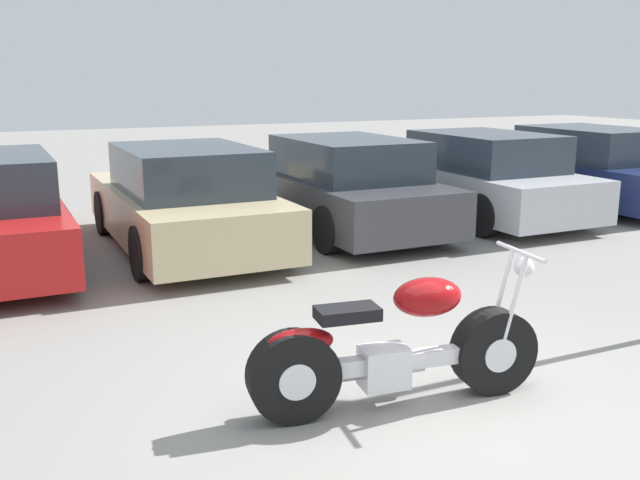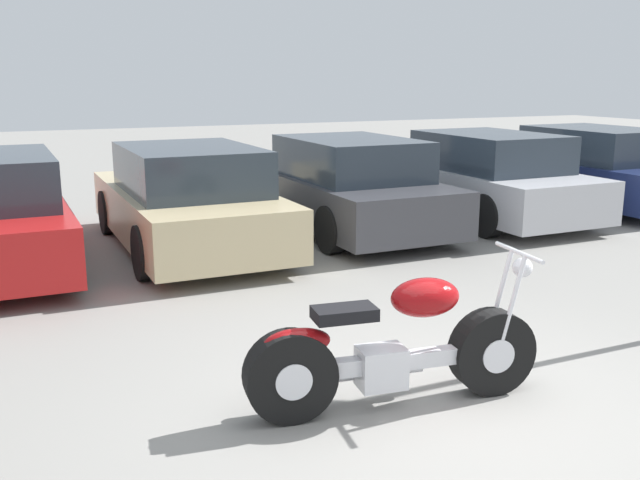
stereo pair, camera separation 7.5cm
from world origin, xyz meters
TOP-DOWN VIEW (x-y plane):
  - ground_plane at (0.00, 0.00)m, footprint 60.00×60.00m
  - motorcycle at (-0.33, 0.28)m, footprint 2.23×0.74m
  - parked_car_champagne at (-0.44, 5.70)m, footprint 1.95×4.52m
  - parked_car_dark_grey at (2.11, 5.94)m, footprint 1.95×4.52m
  - parked_car_silver at (4.66, 5.86)m, footprint 1.95×4.52m
  - parked_car_navy at (7.21, 6.05)m, footprint 1.95×4.52m

SIDE VIEW (x-z plane):
  - ground_plane at x=0.00m, z-range 0.00..0.00m
  - motorcycle at x=-0.33m, z-range -0.12..0.98m
  - parked_car_champagne at x=-0.44m, z-range -0.04..1.40m
  - parked_car_dark_grey at x=2.11m, z-range -0.04..1.40m
  - parked_car_silver at x=4.66m, z-range -0.04..1.40m
  - parked_car_navy at x=7.21m, z-range -0.04..1.40m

